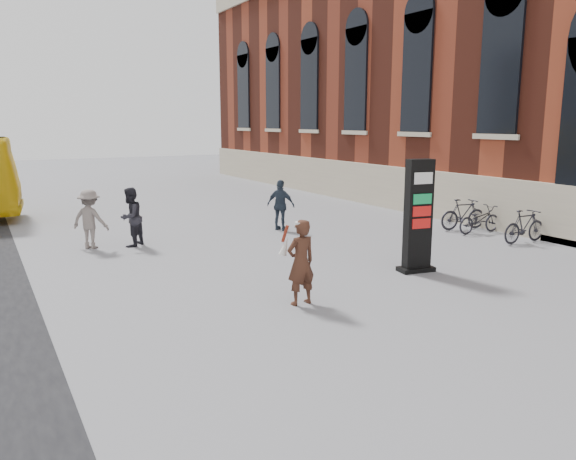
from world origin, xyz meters
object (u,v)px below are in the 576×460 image
pedestrian_b (90,219)px  pedestrian_a (131,217)px  pedestrian_c (281,205)px  bike_7 (463,214)px  bike_5 (525,226)px  info_pylon (418,216)px  bike_6 (479,219)px  woman (301,261)px

pedestrian_b → pedestrian_a: bearing=-152.9°
pedestrian_c → bike_7: size_ratio=0.97×
bike_5 → info_pylon: bearing=101.4°
info_pylon → pedestrian_a: bearing=140.1°
pedestrian_a → info_pylon: bearing=87.1°
bike_6 → pedestrian_c: bearing=58.1°
bike_6 → bike_7: bike_7 is taller
pedestrian_a → pedestrian_c: pedestrian_a is taller
pedestrian_c → bike_7: pedestrian_c is taller
bike_5 → bike_7: 2.47m
info_pylon → bike_6: size_ratio=1.59×
pedestrian_b → bike_6: bearing=-156.1°
info_pylon → bike_7: bearing=42.8°
woman → pedestrian_a: pedestrian_a is taller
bike_5 → bike_7: bearing=1.3°
woman → pedestrian_c: size_ratio=1.02×
info_pylon → pedestrian_a: size_ratio=1.58×
woman → bike_6: bearing=-162.6°
woman → bike_5: size_ratio=1.02×
bike_6 → woman: bearing=113.2°
pedestrian_c → bike_6: bearing=-159.7°
info_pylon → woman: bearing=-158.8°
info_pylon → pedestrian_b: size_ratio=1.60×
pedestrian_c → pedestrian_b: bearing=51.8°
pedestrian_a → bike_7: pedestrian_a is taller
bike_6 → bike_7: bearing=1.9°
pedestrian_a → pedestrian_c: size_ratio=1.02×
pedestrian_c → bike_6: pedestrian_c is taller
bike_5 → bike_6: bearing=1.3°
woman → bike_7: woman is taller
bike_5 → pedestrian_c: bearing=46.6°
bike_7 → bike_5: bearing=-170.7°
pedestrian_c → bike_7: 6.26m
pedestrian_a → bike_7: bearing=120.9°
info_pylon → pedestrian_b: bearing=144.0°
woman → pedestrian_b: (-2.75, 7.40, -0.03)m
woman → pedestrian_b: size_ratio=1.01×
woman → pedestrian_b: bearing=-73.5°
bike_5 → bike_6: size_ratio=0.99×
info_pylon → pedestrian_c: bearing=102.6°
pedestrian_b → bike_7: size_ratio=0.98×
bike_6 → bike_7: 0.71m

